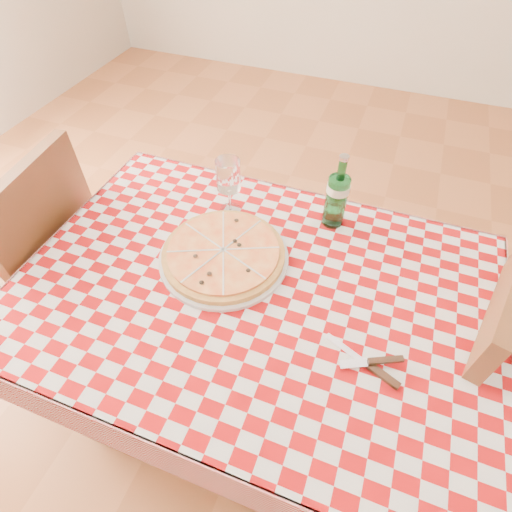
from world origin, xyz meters
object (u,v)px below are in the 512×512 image
(chair_near, at_px, (494,380))
(water_bottle, at_px, (338,191))
(chair_far, at_px, (42,258))
(dining_table, at_px, (255,308))
(wine_glass, at_px, (229,187))
(pizza_plate, at_px, (224,253))

(chair_near, xyz_separation_m, water_bottle, (-0.57, 0.24, 0.36))
(chair_near, bearing_deg, chair_far, -162.14)
(chair_near, bearing_deg, dining_table, -157.84)
(chair_near, xyz_separation_m, chair_far, (-1.53, -0.09, 0.02))
(dining_table, relative_size, water_bottle, 4.90)
(wine_glass, bearing_deg, chair_near, -11.04)
(pizza_plate, height_order, wine_glass, wine_glass)
(water_bottle, height_order, wine_glass, water_bottle)
(chair_far, bearing_deg, chair_near, 176.74)
(chair_near, distance_m, water_bottle, 0.71)
(chair_far, height_order, pizza_plate, chair_far)
(chair_near, xyz_separation_m, pizza_plate, (-0.83, -0.03, 0.26))
(pizza_plate, height_order, water_bottle, water_bottle)
(wine_glass, bearing_deg, water_bottle, 10.86)
(chair_far, xyz_separation_m, pizza_plate, (0.71, 0.06, 0.24))
(dining_table, bearing_deg, chair_far, 179.64)
(dining_table, xyz_separation_m, chair_near, (0.71, 0.09, -0.13))
(dining_table, xyz_separation_m, wine_glass, (-0.19, 0.27, 0.19))
(water_bottle, bearing_deg, chair_far, -161.32)
(chair_far, relative_size, water_bottle, 3.89)
(pizza_plate, relative_size, wine_glass, 1.97)
(water_bottle, bearing_deg, wine_glass, -169.14)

